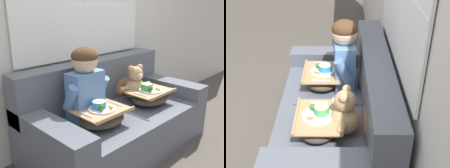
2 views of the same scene
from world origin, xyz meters
The scene contains 9 objects.
ground_plane centered at (0.00, 0.00, 0.00)m, with size 14.00×14.00×0.00m, color #4C443D.
wall_back_with_window centered at (0.00, 0.54, 1.31)m, with size 8.00×0.08×2.60m.
couch centered at (0.00, 0.07, 0.31)m, with size 1.82×0.94×0.86m.
throw_pillow_behind_child centered at (-0.34, 0.29, 0.58)m, with size 0.34×0.16×0.35m.
throw_pillow_behind_teddy centered at (0.34, 0.29, 0.58)m, with size 0.35×0.17×0.36m.
child_figure centered at (-0.34, 0.09, 0.77)m, with size 0.47×0.23×0.65m.
teddy_bear centered at (0.34, 0.09, 0.58)m, with size 0.41×0.29×0.38m.
lap_tray_child centered at (-0.35, -0.11, 0.50)m, with size 0.44×0.36×0.21m.
lap_tray_teddy centered at (0.34, -0.11, 0.50)m, with size 0.45×0.34×0.22m.
Camera 2 is at (2.23, 0.06, 1.99)m, focal length 50.00 mm.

